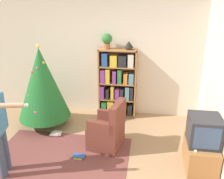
% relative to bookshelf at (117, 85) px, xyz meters
% --- Properties ---
extents(ground_plane, '(14.00, 14.00, 0.00)m').
position_rel_bookshelf_xyz_m(ground_plane, '(-0.30, -2.09, -0.76)').
color(ground_plane, '#9E7A56').
extents(wall_back, '(8.00, 0.10, 2.60)m').
position_rel_bookshelf_xyz_m(wall_back, '(-0.30, 0.23, 0.54)').
color(wall_back, beige).
rests_on(wall_back, ground_plane).
extents(area_rug, '(2.36, 1.61, 0.01)m').
position_rel_bookshelf_xyz_m(area_rug, '(-0.76, -1.81, -0.75)').
color(area_rug, brown).
rests_on(area_rug, ground_plane).
extents(bookshelf, '(0.84, 0.29, 1.57)m').
position_rel_bookshelf_xyz_m(bookshelf, '(0.00, 0.00, 0.00)').
color(bookshelf, '#A8703D').
rests_on(bookshelf, ground_plane).
extents(tv_stand, '(0.47, 0.73, 0.45)m').
position_rel_bookshelf_xyz_m(tv_stand, '(1.59, -1.67, -0.53)').
color(tv_stand, '#996638').
rests_on(tv_stand, ground_plane).
extents(television, '(0.47, 0.50, 0.46)m').
position_rel_bookshelf_xyz_m(television, '(1.59, -1.68, -0.07)').
color(television, '#28282D').
rests_on(television, tv_stand).
extents(game_remote, '(0.04, 0.12, 0.02)m').
position_rel_bookshelf_xyz_m(game_remote, '(1.45, -1.89, -0.29)').
color(game_remote, white).
rests_on(game_remote, tv_stand).
extents(christmas_tree, '(1.08, 1.08, 1.77)m').
position_rel_bookshelf_xyz_m(christmas_tree, '(-1.47, -0.71, 0.20)').
color(christmas_tree, '#4C3323').
rests_on(christmas_tree, ground_plane).
extents(armchair, '(0.68, 0.67, 0.92)m').
position_rel_bookshelf_xyz_m(armchair, '(0.00, -1.33, -0.43)').
color(armchair, brown).
rests_on(armchair, ground_plane).
extents(potted_plant, '(0.22, 0.22, 0.33)m').
position_rel_bookshelf_xyz_m(potted_plant, '(-0.23, 0.01, 1.00)').
color(potted_plant, '#935B38').
rests_on(potted_plant, bookshelf).
extents(table_lamp, '(0.20, 0.20, 0.18)m').
position_rel_bookshelf_xyz_m(table_lamp, '(0.24, 0.01, 0.91)').
color(table_lamp, '#473828').
rests_on(table_lamp, bookshelf).
extents(book_pile_near_tree, '(0.23, 0.18, 0.07)m').
position_rel_bookshelf_xyz_m(book_pile_near_tree, '(-1.10, -1.09, -0.72)').
color(book_pile_near_tree, '#843889').
rests_on(book_pile_near_tree, ground_plane).
extents(book_pile_by_chair, '(0.21, 0.14, 0.04)m').
position_rel_bookshelf_xyz_m(book_pile_by_chair, '(-0.44, -1.74, -0.73)').
color(book_pile_by_chair, gold).
rests_on(book_pile_by_chair, ground_plane).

